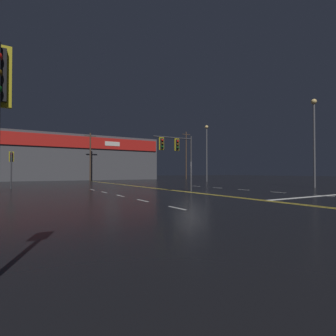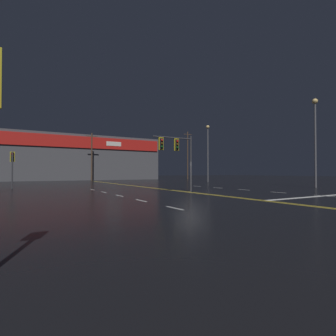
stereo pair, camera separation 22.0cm
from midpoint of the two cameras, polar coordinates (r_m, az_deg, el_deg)
ground_plane at (r=21.11m, az=5.22°, el=-5.30°), size 200.00×200.00×0.00m
road_markings at (r=20.68m, az=10.79°, el=-5.36°), size 17.70×60.00×0.01m
traffic_signal_median at (r=21.23m, az=1.93°, el=4.18°), size 3.64×0.36×4.64m
traffic_signal_corner_northwest at (r=29.82m, az=-30.60°, el=1.24°), size 0.42×0.36×3.63m
streetlight_near_right at (r=44.98m, az=8.81°, el=4.81°), size 0.56×0.56×9.58m
streetlight_median_approach at (r=31.85m, az=29.57°, el=7.09°), size 0.56×0.56×9.37m
building_backdrop at (r=59.73m, az=-18.46°, el=2.00°), size 32.96×10.23×9.23m
utility_pole_row at (r=52.95m, az=-14.58°, el=2.99°), size 46.12×0.26×11.19m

